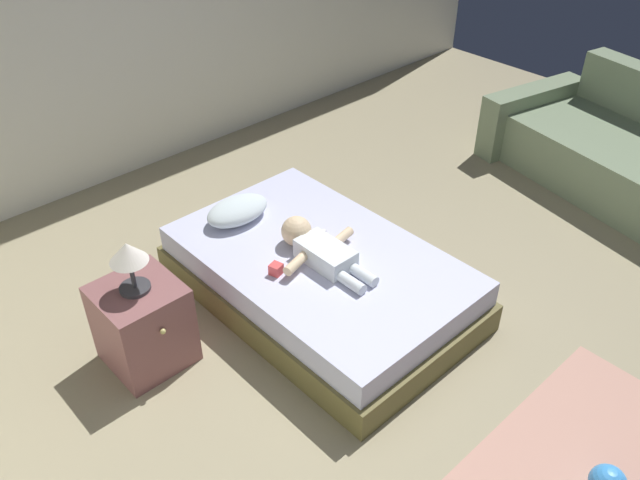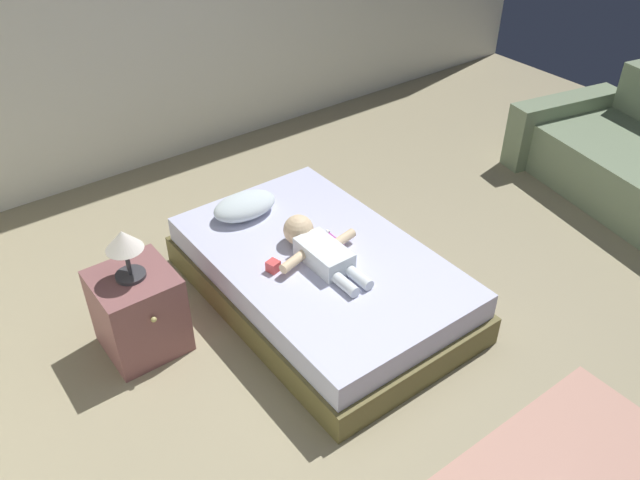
{
  "view_description": "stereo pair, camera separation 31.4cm",
  "coord_description": "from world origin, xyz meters",
  "px_view_note": "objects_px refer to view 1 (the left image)",
  "views": [
    {
      "loc": [
        -2.15,
        -1.41,
        2.62
      ],
      "look_at": [
        -0.11,
        0.78,
        0.44
      ],
      "focal_mm": 36.39,
      "sensor_mm": 36.0,
      "label": 1
    },
    {
      "loc": [
        -1.9,
        -1.61,
        2.62
      ],
      "look_at": [
        -0.11,
        0.78,
        0.44
      ],
      "focal_mm": 36.39,
      "sensor_mm": 36.0,
      "label": 2
    }
  ],
  "objects_px": {
    "toy_block": "(276,269)",
    "nightstand": "(143,324)",
    "lamp": "(128,257)",
    "baby": "(317,247)",
    "couch": "(631,157)",
    "bed": "(320,277)",
    "toothbrush": "(332,237)",
    "pillow": "(237,210)"
  },
  "relations": [
    {
      "from": "baby",
      "to": "couch",
      "type": "distance_m",
      "value": 2.71
    },
    {
      "from": "toy_block",
      "to": "nightstand",
      "type": "bearing_deg",
      "value": 161.1
    },
    {
      "from": "pillow",
      "to": "bed",
      "type": "bearing_deg",
      "value": -77.79
    },
    {
      "from": "pillow",
      "to": "nightstand",
      "type": "height_order",
      "value": "nightstand"
    },
    {
      "from": "baby",
      "to": "couch",
      "type": "relative_size",
      "value": 0.32
    },
    {
      "from": "baby",
      "to": "couch",
      "type": "height_order",
      "value": "couch"
    },
    {
      "from": "bed",
      "to": "couch",
      "type": "height_order",
      "value": "couch"
    },
    {
      "from": "nightstand",
      "to": "toothbrush",
      "type": "bearing_deg",
      "value": -10.26
    },
    {
      "from": "couch",
      "to": "nightstand",
      "type": "height_order",
      "value": "couch"
    },
    {
      "from": "couch",
      "to": "lamp",
      "type": "relative_size",
      "value": 7.4
    },
    {
      "from": "couch",
      "to": "nightstand",
      "type": "relative_size",
      "value": 4.38
    },
    {
      "from": "toothbrush",
      "to": "lamp",
      "type": "xyz_separation_m",
      "value": [
        -1.18,
        0.21,
        0.35
      ]
    },
    {
      "from": "baby",
      "to": "couch",
      "type": "xyz_separation_m",
      "value": [
        2.63,
        -0.63,
        -0.15
      ]
    },
    {
      "from": "baby",
      "to": "nightstand",
      "type": "height_order",
      "value": "baby"
    },
    {
      "from": "toothbrush",
      "to": "toy_block",
      "type": "xyz_separation_m",
      "value": [
        -0.46,
        -0.03,
        0.02
      ]
    },
    {
      "from": "couch",
      "to": "baby",
      "type": "bearing_deg",
      "value": 166.61
    },
    {
      "from": "nightstand",
      "to": "pillow",
      "type": "bearing_deg",
      "value": 20.48
    },
    {
      "from": "bed",
      "to": "lamp",
      "type": "height_order",
      "value": "lamp"
    },
    {
      "from": "bed",
      "to": "pillow",
      "type": "xyz_separation_m",
      "value": [
        -0.13,
        0.61,
        0.24
      ]
    },
    {
      "from": "baby",
      "to": "couch",
      "type": "bearing_deg",
      "value": -13.39
    },
    {
      "from": "nightstand",
      "to": "toy_block",
      "type": "xyz_separation_m",
      "value": [
        0.72,
        -0.24,
        0.13
      ]
    },
    {
      "from": "lamp",
      "to": "toy_block",
      "type": "xyz_separation_m",
      "value": [
        0.72,
        -0.24,
        -0.32
      ]
    },
    {
      "from": "pillow",
      "to": "baby",
      "type": "distance_m",
      "value": 0.63
    },
    {
      "from": "nightstand",
      "to": "lamp",
      "type": "relative_size",
      "value": 1.69
    },
    {
      "from": "baby",
      "to": "bed",
      "type": "bearing_deg",
      "value": 15.12
    },
    {
      "from": "pillow",
      "to": "toothbrush",
      "type": "xyz_separation_m",
      "value": [
        0.29,
        -0.54,
        -0.06
      ]
    },
    {
      "from": "nightstand",
      "to": "lamp",
      "type": "xyz_separation_m",
      "value": [
        0.0,
        0.0,
        0.45
      ]
    },
    {
      "from": "bed",
      "to": "lamp",
      "type": "bearing_deg",
      "value": 164.65
    },
    {
      "from": "couch",
      "to": "nightstand",
      "type": "bearing_deg",
      "value": 165.82
    },
    {
      "from": "pillow",
      "to": "nightstand",
      "type": "distance_m",
      "value": 0.96
    },
    {
      "from": "toothbrush",
      "to": "nightstand",
      "type": "bearing_deg",
      "value": 169.74
    },
    {
      "from": "couch",
      "to": "lamp",
      "type": "distance_m",
      "value": 3.75
    },
    {
      "from": "bed",
      "to": "lamp",
      "type": "relative_size",
      "value": 6.24
    },
    {
      "from": "baby",
      "to": "lamp",
      "type": "bearing_deg",
      "value": 163.73
    },
    {
      "from": "nightstand",
      "to": "lamp",
      "type": "bearing_deg",
      "value": 90.0
    },
    {
      "from": "baby",
      "to": "toy_block",
      "type": "relative_size",
      "value": 8.79
    },
    {
      "from": "nightstand",
      "to": "toy_block",
      "type": "bearing_deg",
      "value": -18.9
    },
    {
      "from": "pillow",
      "to": "toothbrush",
      "type": "bearing_deg",
      "value": -61.9
    },
    {
      "from": "lamp",
      "to": "toy_block",
      "type": "relative_size",
      "value": 3.74
    },
    {
      "from": "bed",
      "to": "toy_block",
      "type": "bearing_deg",
      "value": 173.54
    },
    {
      "from": "bed",
      "to": "pillow",
      "type": "height_order",
      "value": "pillow"
    },
    {
      "from": "bed",
      "to": "couch",
      "type": "xyz_separation_m",
      "value": [
        2.6,
        -0.63,
        0.09
      ]
    }
  ]
}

